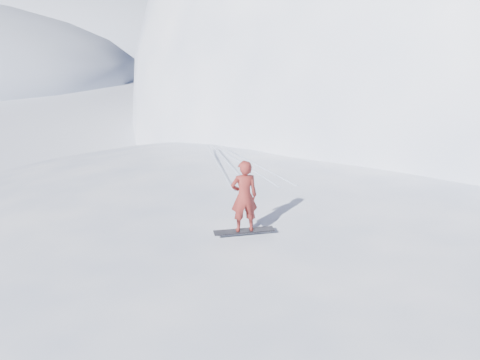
% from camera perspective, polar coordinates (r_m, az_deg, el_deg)
% --- Properties ---
extents(ground, '(400.00, 400.00, 0.00)m').
position_cam_1_polar(ground, '(14.63, 8.07, -13.08)').
color(ground, white).
rests_on(ground, ground).
extents(near_ridge, '(36.00, 28.00, 4.80)m').
position_cam_1_polar(near_ridge, '(17.40, 8.93, -7.69)').
color(near_ridge, white).
rests_on(near_ridge, ground).
extents(peak_shoulder, '(28.00, 24.00, 18.00)m').
position_cam_1_polar(peak_shoulder, '(35.52, 16.12, 5.40)').
color(peak_shoulder, white).
rests_on(peak_shoulder, ground).
extents(far_ridge_c, '(140.00, 90.00, 36.00)m').
position_cam_1_polar(far_ridge_c, '(127.67, -23.49, 13.62)').
color(far_ridge_c, white).
rests_on(far_ridge_c, ground).
extents(wind_bumps, '(16.00, 14.40, 1.00)m').
position_cam_1_polar(wind_bumps, '(16.31, 4.35, -9.38)').
color(wind_bumps, white).
rests_on(wind_bumps, ground).
extents(snowboard, '(1.63, 0.43, 0.03)m').
position_cam_1_polar(snowboard, '(12.44, 0.49, -6.21)').
color(snowboard, black).
rests_on(snowboard, near_ridge).
extents(snowboarder, '(0.74, 0.52, 1.92)m').
position_cam_1_polar(snowboarder, '(12.07, 0.50, -2.00)').
color(snowboarder, maroon).
rests_on(snowboarder, snowboard).
extents(board_tracks, '(2.85, 5.98, 0.04)m').
position_cam_1_polar(board_tracks, '(18.29, -0.38, 2.00)').
color(board_tracks, silver).
rests_on(board_tracks, ground).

